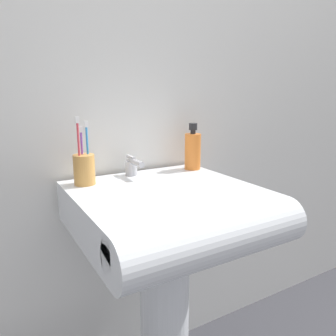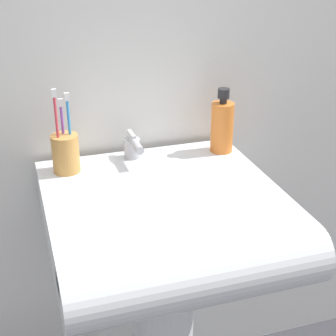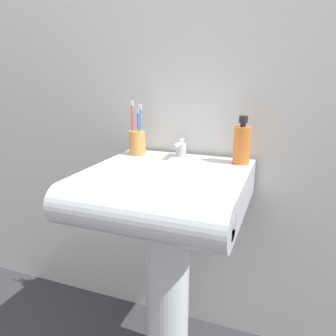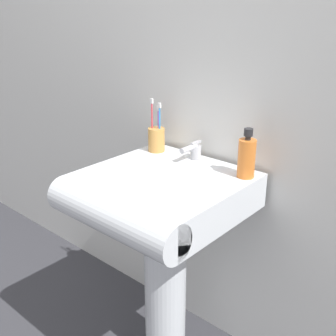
{
  "view_description": "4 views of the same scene",
  "coord_description": "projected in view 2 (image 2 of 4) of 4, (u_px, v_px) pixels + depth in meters",
  "views": [
    {
      "loc": [
        -0.49,
        -0.86,
        1.14
      ],
      "look_at": [
        0.03,
        0.03,
        0.9
      ],
      "focal_mm": 35.0,
      "sensor_mm": 36.0,
      "label": 1
    },
    {
      "loc": [
        -0.32,
        -1.05,
        1.42
      ],
      "look_at": [
        0.02,
        0.01,
        0.9
      ],
      "focal_mm": 55.0,
      "sensor_mm": 36.0,
      "label": 2
    },
    {
      "loc": [
        0.4,
        -1.04,
        1.17
      ],
      "look_at": [
        0.01,
        -0.03,
        0.86
      ],
      "focal_mm": 35.0,
      "sensor_mm": 36.0,
      "label": 3
    },
    {
      "loc": [
        0.94,
        -1.06,
        1.43
      ],
      "look_at": [
        0.0,
        0.01,
        0.87
      ],
      "focal_mm": 45.0,
      "sensor_mm": 36.0,
      "label": 4
    }
  ],
  "objects": [
    {
      "name": "toothbrush_cup",
      "position": [
        65.0,
        152.0,
        1.31
      ],
      "size": [
        0.07,
        0.07,
        0.22
      ],
      "color": "#D19347",
      "rests_on": "sink_basin"
    },
    {
      "name": "wall_back",
      "position": [
        127.0,
        18.0,
        1.34
      ],
      "size": [
        5.0,
        0.05,
        2.4
      ],
      "primitive_type": "cube",
      "color": "silver",
      "rests_on": "ground"
    },
    {
      "name": "soap_bottle",
      "position": [
        222.0,
        126.0,
        1.42
      ],
      "size": [
        0.06,
        0.06,
        0.18
      ],
      "color": "orange",
      "rests_on": "sink_basin"
    },
    {
      "name": "sink_basin",
      "position": [
        168.0,
        224.0,
        1.22
      ],
      "size": [
        0.56,
        0.58,
        0.13
      ],
      "color": "white",
      "rests_on": "sink_pedestal"
    },
    {
      "name": "faucet",
      "position": [
        133.0,
        147.0,
        1.38
      ],
      "size": [
        0.04,
        0.12,
        0.07
      ],
      "color": "#B7B7BC",
      "rests_on": "sink_basin"
    }
  ]
}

